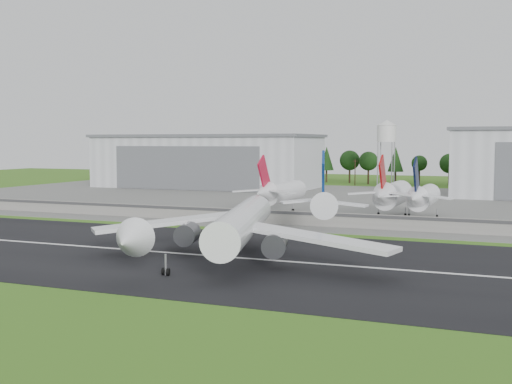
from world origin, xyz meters
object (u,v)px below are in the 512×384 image
at_px(parked_jet_red_b, 391,194).
at_px(parked_jet_navy, 422,197).
at_px(parked_jet_red_a, 279,192).
at_px(main_airliner, 240,231).

height_order(parked_jet_red_b, parked_jet_navy, parked_jet_red_b).
bearing_deg(parked_jet_red_a, parked_jet_red_b, 0.07).
height_order(main_airliner, parked_jet_red_b, main_airliner).
relative_size(main_airliner, parked_jet_red_b, 1.86).
xyz_separation_m(main_airliner, parked_jet_red_b, (13.25, 67.01, 1.51)).
distance_m(parked_jet_red_a, parked_jet_red_b, 30.78).
bearing_deg(main_airliner, parked_jet_red_b, -116.80).
xyz_separation_m(parked_jet_red_a, parked_jet_navy, (38.72, -0.01, -0.08)).
relative_size(parked_jet_red_b, parked_jet_navy, 1.00).
bearing_deg(parked_jet_red_a, main_airliner, -75.33).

